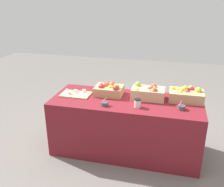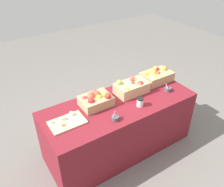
{
  "view_description": "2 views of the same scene",
  "coord_description": "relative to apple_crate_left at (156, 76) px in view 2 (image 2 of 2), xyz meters",
  "views": [
    {
      "loc": [
        0.52,
        -2.88,
        2.0
      ],
      "look_at": [
        -0.18,
        -0.02,
        0.82
      ],
      "focal_mm": 40.26,
      "sensor_mm": 36.0,
      "label": 1
    },
    {
      "loc": [
        -1.33,
        -1.88,
        2.4
      ],
      "look_at": [
        -0.08,
        0.04,
        0.88
      ],
      "focal_mm": 37.6,
      "sensor_mm": 36.0,
      "label": 2
    }
  ],
  "objects": [
    {
      "name": "sample_bowl_mid",
      "position": [
        -0.95,
        -0.4,
        -0.05
      ],
      "size": [
        0.08,
        0.08,
        0.1
      ],
      "color": "#4C4C51",
      "rests_on": "table"
    },
    {
      "name": "apple_crate_left",
      "position": [
        0.0,
        0.0,
        0.0
      ],
      "size": [
        0.42,
        0.27,
        0.18
      ],
      "color": "tan",
      "rests_on": "table"
    },
    {
      "name": "sample_bowl_near",
      "position": [
        -0.05,
        -0.29,
        -0.05
      ],
      "size": [
        0.09,
        0.09,
        0.09
      ],
      "color": "#4C4C51",
      "rests_on": "table"
    },
    {
      "name": "ground_plane",
      "position": [
        -0.73,
        -0.16,
        -0.82
      ],
      "size": [
        10.0,
        10.0,
        0.0
      ],
      "primitive_type": "plane",
      "color": "slate"
    },
    {
      "name": "apple_crate_middle",
      "position": [
        -0.46,
        -0.06,
        0.0
      ],
      "size": [
        0.42,
        0.25,
        0.19
      ],
      "color": "tan",
      "rests_on": "table"
    },
    {
      "name": "apple_crate_right",
      "position": [
        -0.99,
        -0.04,
        -0.0
      ],
      "size": [
        0.36,
        0.27,
        0.17
      ],
      "color": "tan",
      "rests_on": "table"
    },
    {
      "name": "table",
      "position": [
        -0.73,
        -0.16,
        -0.45
      ],
      "size": [
        1.9,
        0.76,
        0.74
      ],
      "primitive_type": "cube",
      "color": "maroon",
      "rests_on": "ground_plane"
    },
    {
      "name": "cutting_board_front",
      "position": [
        -1.41,
        -0.16,
        -0.07
      ],
      "size": [
        0.38,
        0.24,
        0.06
      ],
      "color": "#D1B284",
      "rests_on": "table"
    },
    {
      "name": "coffee_cup",
      "position": [
        -0.56,
        -0.34,
        -0.03
      ],
      "size": [
        0.08,
        0.08,
        0.1
      ],
      "color": "silver",
      "rests_on": "table"
    }
  ]
}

